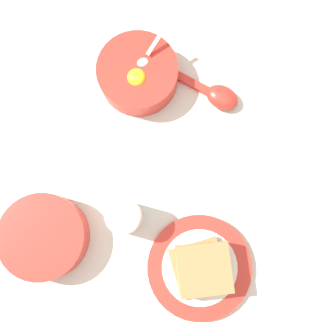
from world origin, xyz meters
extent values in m
plane|color=beige|center=(0.00, 0.00, 0.00)|extent=(3.00, 3.00, 0.00)
cylinder|color=red|center=(0.06, 0.16, 0.03)|extent=(0.16, 0.16, 0.05)
cylinder|color=white|center=(0.06, 0.16, 0.04)|extent=(0.13, 0.13, 0.02)
ellipsoid|color=yellow|center=(0.05, 0.14, 0.05)|extent=(0.04, 0.04, 0.02)
cylinder|color=black|center=(0.04, 0.15, 0.05)|extent=(0.03, 0.03, 0.00)
ellipsoid|color=silver|center=(0.07, 0.16, 0.05)|extent=(0.03, 0.02, 0.01)
cube|color=silver|center=(0.11, 0.18, 0.07)|extent=(0.05, 0.03, 0.03)
cylinder|color=red|center=(-0.01, -0.22, 0.01)|extent=(0.19, 0.19, 0.01)
cylinder|color=white|center=(-0.01, -0.22, 0.01)|extent=(0.14, 0.14, 0.00)
cube|color=#9E7042|center=(-0.01, -0.22, 0.02)|extent=(0.11, 0.11, 0.02)
cube|color=tan|center=(-0.01, -0.22, 0.04)|extent=(0.12, 0.11, 0.02)
cube|color=#9E7042|center=(-0.01, -0.22, 0.06)|extent=(0.12, 0.12, 0.02)
ellipsoid|color=red|center=(0.18, 0.04, 0.01)|extent=(0.07, 0.08, 0.03)
cube|color=red|center=(0.15, 0.09, 0.01)|extent=(0.05, 0.07, 0.01)
cylinder|color=red|center=(-0.24, -0.04, 0.03)|extent=(0.16, 0.16, 0.05)
cylinder|color=white|center=(-0.24, -0.04, 0.04)|extent=(0.13, 0.13, 0.02)
cylinder|color=silver|center=(-0.09, -0.08, 0.04)|extent=(0.06, 0.06, 0.09)
cylinder|color=#472B16|center=(-0.09, -0.08, 0.08)|extent=(0.05, 0.05, 0.01)
camera|label=1|loc=(-0.03, -0.13, 0.75)|focal=42.00mm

